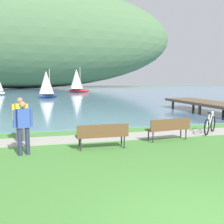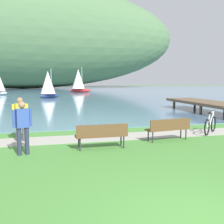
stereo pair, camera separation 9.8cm
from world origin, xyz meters
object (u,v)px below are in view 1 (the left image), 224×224
object	(u,v)px
bicycle_leaning_near_bench	(210,125)
sailboat_nearest_to_shore	(77,80)
park_bench_further_along	(102,134)
person_at_shoreline	(20,117)
person_on_the_grass	(23,125)
park_bench_near_camera	(169,127)
sailboat_far_off	(47,84)

from	to	relation	value
bicycle_leaning_near_bench	sailboat_nearest_to_shore	bearing A→B (deg)	90.79
park_bench_further_along	person_at_shoreline	world-z (taller)	person_at_shoreline
bicycle_leaning_near_bench	person_on_the_grass	world-z (taller)	person_on_the_grass
park_bench_near_camera	bicycle_leaning_near_bench	distance (m)	2.58
person_at_shoreline	person_on_the_grass	size ratio (longest dim) A/B	1.00
person_on_the_grass	sailboat_far_off	world-z (taller)	sailboat_far_off
sailboat_nearest_to_shore	park_bench_further_along	bearing A→B (deg)	-96.39
park_bench_near_camera	person_at_shoreline	distance (m)	5.75
bicycle_leaning_near_bench	sailboat_nearest_to_shore	size ratio (longest dim) A/B	0.30
person_at_shoreline	sailboat_far_off	size ratio (longest dim) A/B	0.46
sailboat_far_off	person_on_the_grass	bearing A→B (deg)	-93.12
person_at_shoreline	sailboat_far_off	bearing A→B (deg)	86.18
park_bench_near_camera	sailboat_far_off	size ratio (longest dim) A/B	0.50
person_on_the_grass	park_bench_near_camera	bearing A→B (deg)	8.09
bicycle_leaning_near_bench	person_at_shoreline	distance (m)	8.05
park_bench_further_along	bicycle_leaning_near_bench	xyz separation A→B (m)	(5.24, 1.50, -0.12)
park_bench_further_along	sailboat_far_off	bearing A→B (deg)	92.30
park_bench_further_along	person_on_the_grass	world-z (taller)	person_on_the_grass
park_bench_near_camera	sailboat_far_off	distance (m)	26.86
person_on_the_grass	sailboat_nearest_to_shore	world-z (taller)	sailboat_nearest_to_shore
sailboat_nearest_to_shore	sailboat_far_off	distance (m)	15.73
park_bench_further_along	sailboat_nearest_to_shore	xyz separation A→B (m)	(4.68, 41.80, 1.68)
sailboat_far_off	person_at_shoreline	bearing A→B (deg)	-93.82
bicycle_leaning_near_bench	person_on_the_grass	size ratio (longest dim) A/B	0.79
person_on_the_grass	sailboat_far_off	size ratio (longest dim) A/B	0.46
park_bench_further_along	person_at_shoreline	distance (m)	3.40
sailboat_far_off	bicycle_leaning_near_bench	bearing A→B (deg)	-76.15
park_bench_near_camera	sailboat_far_off	world-z (taller)	sailboat_far_off
person_on_the_grass	sailboat_nearest_to_shore	size ratio (longest dim) A/B	0.37
bicycle_leaning_near_bench	person_on_the_grass	xyz separation A→B (m)	(-7.82, -1.63, 0.58)
park_bench_further_along	person_on_the_grass	distance (m)	2.63
park_bench_further_along	sailboat_far_off	xyz separation A→B (m)	(-1.09, 27.18, 1.26)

